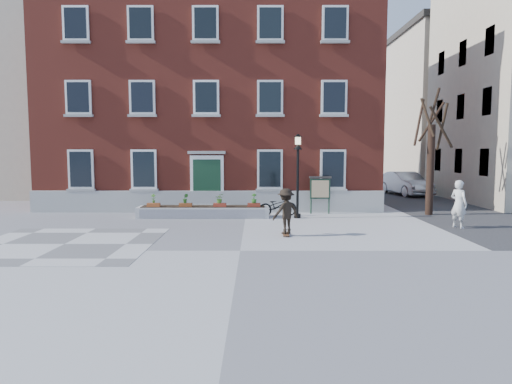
{
  "coord_description": "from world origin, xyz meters",
  "views": [
    {
      "loc": [
        0.52,
        -14.22,
        3.21
      ],
      "look_at": [
        0.5,
        4.0,
        1.5
      ],
      "focal_mm": 32.0,
      "sensor_mm": 36.0,
      "label": 1
    }
  ],
  "objects_px": {
    "bystander": "(459,204)",
    "skateboarder": "(286,211)",
    "parked_car": "(405,183)",
    "lamp_post": "(298,164)",
    "notice_board": "(320,189)",
    "bicycle": "(278,206)"
  },
  "relations": [
    {
      "from": "bystander",
      "to": "notice_board",
      "type": "bearing_deg",
      "value": 20.22
    },
    {
      "from": "bystander",
      "to": "skateboarder",
      "type": "bearing_deg",
      "value": 72.33
    },
    {
      "from": "parked_car",
      "to": "lamp_post",
      "type": "distance_m",
      "value": 13.9
    },
    {
      "from": "bicycle",
      "to": "parked_car",
      "type": "xyz_separation_m",
      "value": [
        9.46,
        10.33,
        0.3
      ]
    },
    {
      "from": "parked_car",
      "to": "bystander",
      "type": "distance_m",
      "value": 13.68
    },
    {
      "from": "bicycle",
      "to": "bystander",
      "type": "relative_size",
      "value": 0.99
    },
    {
      "from": "bicycle",
      "to": "parked_car",
      "type": "distance_m",
      "value": 14.02
    },
    {
      "from": "notice_board",
      "to": "skateboarder",
      "type": "bearing_deg",
      "value": -109.73
    },
    {
      "from": "bicycle",
      "to": "skateboarder",
      "type": "xyz_separation_m",
      "value": [
        0.08,
        -4.85,
        0.4
      ]
    },
    {
      "from": "bicycle",
      "to": "skateboarder",
      "type": "distance_m",
      "value": 4.87
    },
    {
      "from": "bystander",
      "to": "notice_board",
      "type": "xyz_separation_m",
      "value": [
        -5.09,
        4.11,
        0.28
      ]
    },
    {
      "from": "bicycle",
      "to": "notice_board",
      "type": "xyz_separation_m",
      "value": [
        2.16,
        0.94,
        0.75
      ]
    },
    {
      "from": "parked_car",
      "to": "bystander",
      "type": "xyz_separation_m",
      "value": [
        -2.21,
        -13.5,
        0.17
      ]
    },
    {
      "from": "parked_car",
      "to": "notice_board",
      "type": "bearing_deg",
      "value": -139.77
    },
    {
      "from": "parked_car",
      "to": "lamp_post",
      "type": "bearing_deg",
      "value": -140.24
    },
    {
      "from": "bystander",
      "to": "notice_board",
      "type": "distance_m",
      "value": 6.55
    },
    {
      "from": "bystander",
      "to": "lamp_post",
      "type": "distance_m",
      "value": 7.06
    },
    {
      "from": "lamp_post",
      "to": "parked_car",
      "type": "bearing_deg",
      "value": 51.68
    },
    {
      "from": "notice_board",
      "to": "skateboarder",
      "type": "xyz_separation_m",
      "value": [
        -2.08,
        -5.79,
        -0.35
      ]
    },
    {
      "from": "parked_car",
      "to": "bystander",
      "type": "relative_size",
      "value": 2.52
    },
    {
      "from": "bicycle",
      "to": "notice_board",
      "type": "bearing_deg",
      "value": -86.3
    },
    {
      "from": "bystander",
      "to": "notice_board",
      "type": "relative_size",
      "value": 1.05
    }
  ]
}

